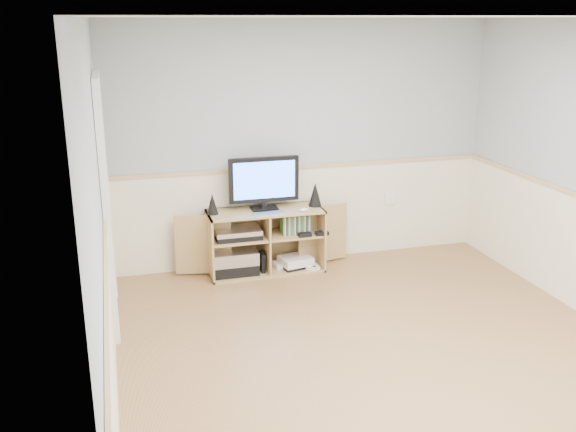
{
  "coord_description": "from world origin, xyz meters",
  "views": [
    {
      "loc": [
        -1.89,
        -3.99,
        2.49
      ],
      "look_at": [
        -0.44,
        1.2,
        0.83
      ],
      "focal_mm": 40.0,
      "sensor_mm": 36.0,
      "label": 1
    }
  ],
  "objects_px": {
    "media_cabinet": "(264,239)",
    "keyboard": "(269,214)",
    "monitor": "(264,181)",
    "game_consoles": "(294,262)"
  },
  "relations": [
    {
      "from": "media_cabinet",
      "to": "keyboard",
      "type": "distance_m",
      "value": 0.38
    },
    {
      "from": "media_cabinet",
      "to": "game_consoles",
      "type": "bearing_deg",
      "value": -12.35
    },
    {
      "from": "media_cabinet",
      "to": "game_consoles",
      "type": "xyz_separation_m",
      "value": [
        0.3,
        -0.07,
        -0.26
      ]
    },
    {
      "from": "media_cabinet",
      "to": "keyboard",
      "type": "height_order",
      "value": "keyboard"
    },
    {
      "from": "media_cabinet",
      "to": "game_consoles",
      "type": "relative_size",
      "value": 3.94
    },
    {
      "from": "media_cabinet",
      "to": "monitor",
      "type": "relative_size",
      "value": 2.56
    },
    {
      "from": "media_cabinet",
      "to": "monitor",
      "type": "height_order",
      "value": "monitor"
    },
    {
      "from": "monitor",
      "to": "game_consoles",
      "type": "bearing_deg",
      "value": -11.44
    },
    {
      "from": "monitor",
      "to": "game_consoles",
      "type": "xyz_separation_m",
      "value": [
        0.3,
        -0.06,
        -0.87
      ]
    },
    {
      "from": "monitor",
      "to": "game_consoles",
      "type": "relative_size",
      "value": 1.54
    }
  ]
}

